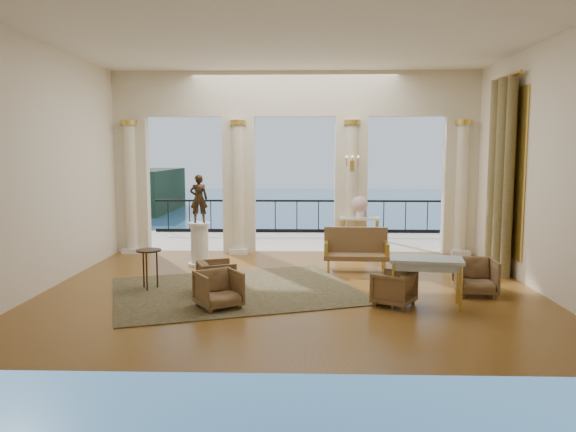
{
  "coord_description": "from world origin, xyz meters",
  "views": [
    {
      "loc": [
        0.26,
        -10.2,
        2.54
      ],
      "look_at": [
        -0.07,
        0.6,
        1.3
      ],
      "focal_mm": 35.0,
      "sensor_mm": 36.0,
      "label": 1
    }
  ],
  "objects_px": {
    "statue": "(199,199)",
    "pedestal": "(200,245)",
    "armchair_b": "(475,275)",
    "console_table": "(359,224)",
    "game_table": "(426,263)",
    "armchair_c": "(394,287)",
    "side_table": "(149,255)",
    "armchair_a": "(219,288)",
    "armchair_d": "(217,275)",
    "settee": "(356,249)"
  },
  "relations": [
    {
      "from": "console_table",
      "to": "statue",
      "type": "bearing_deg",
      "value": -154.51
    },
    {
      "from": "pedestal",
      "to": "side_table",
      "type": "height_order",
      "value": "pedestal"
    },
    {
      "from": "armchair_c",
      "to": "console_table",
      "type": "relative_size",
      "value": 0.62
    },
    {
      "from": "armchair_d",
      "to": "armchair_c",
      "type": "bearing_deg",
      "value": -124.34
    },
    {
      "from": "armchair_c",
      "to": "statue",
      "type": "relative_size",
      "value": 0.59
    },
    {
      "from": "settee",
      "to": "game_table",
      "type": "relative_size",
      "value": 1.11
    },
    {
      "from": "armchair_a",
      "to": "side_table",
      "type": "bearing_deg",
      "value": 108.87
    },
    {
      "from": "statue",
      "to": "console_table",
      "type": "bearing_deg",
      "value": -166.25
    },
    {
      "from": "armchair_b",
      "to": "side_table",
      "type": "height_order",
      "value": "side_table"
    },
    {
      "from": "armchair_b",
      "to": "pedestal",
      "type": "bearing_deg",
      "value": 160.17
    },
    {
      "from": "armchair_a",
      "to": "side_table",
      "type": "height_order",
      "value": "side_table"
    },
    {
      "from": "armchair_b",
      "to": "statue",
      "type": "height_order",
      "value": "statue"
    },
    {
      "from": "settee",
      "to": "armchair_c",
      "type": "bearing_deg",
      "value": -79.79
    },
    {
      "from": "armchair_b",
      "to": "statue",
      "type": "distance_m",
      "value": 6.01
    },
    {
      "from": "armchair_b",
      "to": "console_table",
      "type": "height_order",
      "value": "console_table"
    },
    {
      "from": "console_table",
      "to": "pedestal",
      "type": "bearing_deg",
      "value": -154.51
    },
    {
      "from": "armchair_c",
      "to": "pedestal",
      "type": "bearing_deg",
      "value": -97.45
    },
    {
      "from": "settee",
      "to": "statue",
      "type": "xyz_separation_m",
      "value": [
        -3.45,
        0.33,
        1.06
      ]
    },
    {
      "from": "armchair_c",
      "to": "game_table",
      "type": "height_order",
      "value": "game_table"
    },
    {
      "from": "pedestal",
      "to": "statue",
      "type": "distance_m",
      "value": 1.04
    },
    {
      "from": "statue",
      "to": "pedestal",
      "type": "bearing_deg",
      "value": 180.0
    },
    {
      "from": "statue",
      "to": "side_table",
      "type": "relative_size",
      "value": 1.42
    },
    {
      "from": "armchair_b",
      "to": "armchair_d",
      "type": "bearing_deg",
      "value": -176.07
    },
    {
      "from": "settee",
      "to": "game_table",
      "type": "distance_m",
      "value": 2.97
    },
    {
      "from": "armchair_d",
      "to": "statue",
      "type": "bearing_deg",
      "value": -2.87
    },
    {
      "from": "armchair_a",
      "to": "pedestal",
      "type": "distance_m",
      "value": 3.52
    },
    {
      "from": "game_table",
      "to": "pedestal",
      "type": "distance_m",
      "value": 5.37
    },
    {
      "from": "pedestal",
      "to": "armchair_a",
      "type": "bearing_deg",
      "value": -74.39
    },
    {
      "from": "statue",
      "to": "game_table",
      "type": "bearing_deg",
      "value": 136.25
    },
    {
      "from": "settee",
      "to": "console_table",
      "type": "distance_m",
      "value": 1.84
    },
    {
      "from": "pedestal",
      "to": "statue",
      "type": "bearing_deg",
      "value": 0.0
    },
    {
      "from": "armchair_b",
      "to": "armchair_d",
      "type": "xyz_separation_m",
      "value": [
        -4.64,
        0.01,
        -0.04
      ]
    },
    {
      "from": "console_table",
      "to": "armchair_d",
      "type": "bearing_deg",
      "value": -123.56
    },
    {
      "from": "pedestal",
      "to": "side_table",
      "type": "bearing_deg",
      "value": -103.48
    },
    {
      "from": "armchair_a",
      "to": "settee",
      "type": "relative_size",
      "value": 0.48
    },
    {
      "from": "game_table",
      "to": "console_table",
      "type": "xyz_separation_m",
      "value": [
        -0.66,
        4.61,
        0.05
      ]
    },
    {
      "from": "armchair_a",
      "to": "console_table",
      "type": "distance_m",
      "value": 5.59
    },
    {
      "from": "armchair_a",
      "to": "armchair_d",
      "type": "relative_size",
      "value": 1.05
    },
    {
      "from": "pedestal",
      "to": "statue",
      "type": "relative_size",
      "value": 0.91
    },
    {
      "from": "armchair_d",
      "to": "console_table",
      "type": "distance_m",
      "value": 4.86
    },
    {
      "from": "game_table",
      "to": "console_table",
      "type": "bearing_deg",
      "value": 107.42
    },
    {
      "from": "armchair_a",
      "to": "console_table",
      "type": "xyz_separation_m",
      "value": [
        2.74,
        4.85,
        0.43
      ]
    },
    {
      "from": "game_table",
      "to": "side_table",
      "type": "relative_size",
      "value": 1.67
    },
    {
      "from": "armchair_b",
      "to": "pedestal",
      "type": "height_order",
      "value": "pedestal"
    },
    {
      "from": "armchair_c",
      "to": "settee",
      "type": "xyz_separation_m",
      "value": [
        -0.38,
        2.81,
        0.14
      ]
    },
    {
      "from": "statue",
      "to": "console_table",
      "type": "distance_m",
      "value": 4.04
    },
    {
      "from": "armchair_b",
      "to": "console_table",
      "type": "distance_m",
      "value": 4.23
    },
    {
      "from": "console_table",
      "to": "side_table",
      "type": "height_order",
      "value": "console_table"
    },
    {
      "from": "settee",
      "to": "pedestal",
      "type": "distance_m",
      "value": 3.46
    },
    {
      "from": "armchair_d",
      "to": "console_table",
      "type": "height_order",
      "value": "console_table"
    }
  ]
}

